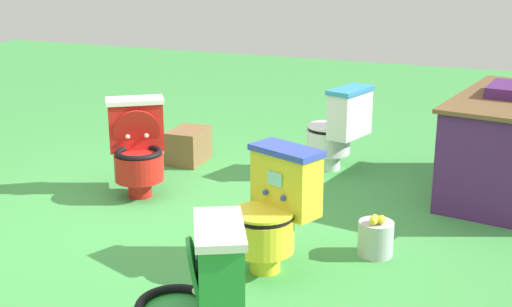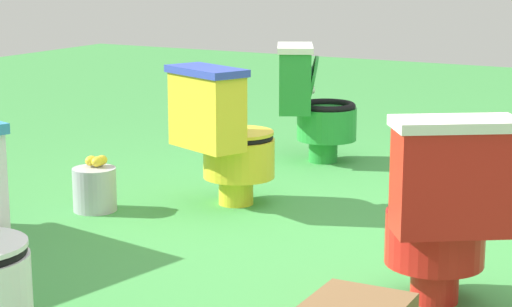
{
  "view_description": "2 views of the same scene",
  "coord_description": "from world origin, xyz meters",
  "px_view_note": "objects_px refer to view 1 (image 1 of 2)",
  "views": [
    {
      "loc": [
        4.06,
        2.33,
        1.91
      ],
      "look_at": [
        -0.26,
        0.62,
        0.49
      ],
      "focal_mm": 50.35,
      "sensor_mm": 36.0,
      "label": 1
    },
    {
      "loc": [
        -3.61,
        -1.4,
        1.28
      ],
      "look_at": [
        0.24,
        0.73,
        0.33
      ],
      "focal_mm": 65.4,
      "sensor_mm": 36.0,
      "label": 2
    }
  ],
  "objects_px": {
    "toilet_white": "(338,128)",
    "lemon_bucket": "(376,238)",
    "toilet_yellow": "(274,209)",
    "toilet_green": "(196,300)",
    "toilet_red": "(138,147)",
    "small_crate": "(188,146)"
  },
  "relations": [
    {
      "from": "toilet_green",
      "to": "lemon_bucket",
      "type": "relative_size",
      "value": 2.63
    },
    {
      "from": "toilet_white",
      "to": "small_crate",
      "type": "bearing_deg",
      "value": 117.55
    },
    {
      "from": "toilet_yellow",
      "to": "toilet_white",
      "type": "bearing_deg",
      "value": -63.4
    },
    {
      "from": "toilet_green",
      "to": "lemon_bucket",
      "type": "distance_m",
      "value": 1.64
    },
    {
      "from": "toilet_yellow",
      "to": "lemon_bucket",
      "type": "distance_m",
      "value": 0.71
    },
    {
      "from": "lemon_bucket",
      "to": "toilet_white",
      "type": "bearing_deg",
      "value": -156.35
    },
    {
      "from": "toilet_yellow",
      "to": "lemon_bucket",
      "type": "bearing_deg",
      "value": -121.52
    },
    {
      "from": "toilet_white",
      "to": "lemon_bucket",
      "type": "height_order",
      "value": "toilet_white"
    },
    {
      "from": "toilet_white",
      "to": "toilet_yellow",
      "type": "xyz_separation_m",
      "value": [
        1.93,
        0.14,
        0.0
      ]
    },
    {
      "from": "toilet_green",
      "to": "small_crate",
      "type": "xyz_separation_m",
      "value": [
        -2.84,
        -1.48,
        -0.23
      ]
    },
    {
      "from": "toilet_green",
      "to": "lemon_bucket",
      "type": "xyz_separation_m",
      "value": [
        -1.55,
        0.47,
        -0.26
      ]
    },
    {
      "from": "toilet_red",
      "to": "toilet_green",
      "type": "bearing_deg",
      "value": 92.53
    },
    {
      "from": "small_crate",
      "to": "lemon_bucket",
      "type": "relative_size",
      "value": 1.44
    },
    {
      "from": "toilet_red",
      "to": "small_crate",
      "type": "bearing_deg",
      "value": -123.77
    },
    {
      "from": "toilet_red",
      "to": "toilet_green",
      "type": "height_order",
      "value": "same"
    },
    {
      "from": "small_crate",
      "to": "lemon_bucket",
      "type": "bearing_deg",
      "value": 56.46
    },
    {
      "from": "toilet_white",
      "to": "toilet_yellow",
      "type": "bearing_deg",
      "value": -159.45
    },
    {
      "from": "toilet_white",
      "to": "toilet_yellow",
      "type": "distance_m",
      "value": 1.93
    },
    {
      "from": "toilet_white",
      "to": "lemon_bucket",
      "type": "xyz_separation_m",
      "value": [
        1.54,
        0.67,
        -0.25
      ]
    },
    {
      "from": "small_crate",
      "to": "lemon_bucket",
      "type": "distance_m",
      "value": 2.33
    },
    {
      "from": "toilet_white",
      "to": "toilet_green",
      "type": "distance_m",
      "value": 3.1
    },
    {
      "from": "toilet_yellow",
      "to": "toilet_green",
      "type": "bearing_deg",
      "value": 115.61
    }
  ]
}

